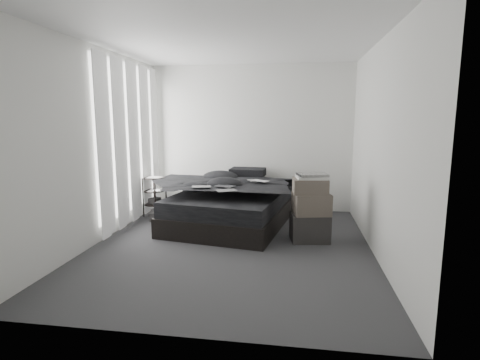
# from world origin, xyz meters

# --- Properties ---
(floor) EXTENTS (3.60, 4.20, 0.01)m
(floor) POSITION_xyz_m (0.00, 0.00, 0.00)
(floor) COLOR #343437
(floor) RESTS_ON ground
(ceiling) EXTENTS (3.60, 4.20, 0.01)m
(ceiling) POSITION_xyz_m (0.00, 0.00, 2.60)
(ceiling) COLOR white
(ceiling) RESTS_ON ground
(wall_back) EXTENTS (3.60, 0.01, 2.60)m
(wall_back) POSITION_xyz_m (0.00, 2.10, 1.30)
(wall_back) COLOR silver
(wall_back) RESTS_ON ground
(wall_front) EXTENTS (3.60, 0.01, 2.60)m
(wall_front) POSITION_xyz_m (0.00, -2.10, 1.30)
(wall_front) COLOR silver
(wall_front) RESTS_ON ground
(wall_left) EXTENTS (0.01, 4.20, 2.60)m
(wall_left) POSITION_xyz_m (-1.80, 0.00, 1.30)
(wall_left) COLOR silver
(wall_left) RESTS_ON ground
(wall_right) EXTENTS (0.01, 4.20, 2.60)m
(wall_right) POSITION_xyz_m (1.80, 0.00, 1.30)
(wall_right) COLOR silver
(wall_right) RESTS_ON ground
(window_left) EXTENTS (0.02, 2.00, 2.30)m
(window_left) POSITION_xyz_m (-1.78, 0.90, 1.35)
(window_left) COLOR white
(window_left) RESTS_ON wall_left
(curtain_left) EXTENTS (0.06, 2.12, 2.48)m
(curtain_left) POSITION_xyz_m (-1.73, 0.90, 1.28)
(curtain_left) COLOR white
(curtain_left) RESTS_ON wall_left
(bed) EXTENTS (1.94, 2.36, 0.29)m
(bed) POSITION_xyz_m (-0.17, 1.02, 0.14)
(bed) COLOR black
(bed) RESTS_ON floor
(mattress) EXTENTS (1.87, 2.29, 0.23)m
(mattress) POSITION_xyz_m (-0.17, 1.02, 0.40)
(mattress) COLOR black
(mattress) RESTS_ON bed
(duvet) EXTENTS (1.85, 2.05, 0.25)m
(duvet) POSITION_xyz_m (-0.18, 0.97, 0.64)
(duvet) COLOR black
(duvet) RESTS_ON mattress
(pillow_lower) EXTENTS (0.70, 0.53, 0.14)m
(pillow_lower) POSITION_xyz_m (-0.08, 1.84, 0.59)
(pillow_lower) COLOR black
(pillow_lower) RESTS_ON mattress
(pillow_upper) EXTENTS (0.62, 0.45, 0.13)m
(pillow_upper) POSITION_xyz_m (-0.01, 1.81, 0.72)
(pillow_upper) COLOR black
(pillow_upper) RESTS_ON pillow_lower
(laptop) EXTENTS (0.40, 0.35, 0.03)m
(laptop) POSITION_xyz_m (0.22, 1.00, 0.77)
(laptop) COLOR silver
(laptop) RESTS_ON duvet
(comic_a) EXTENTS (0.30, 0.23, 0.01)m
(comic_a) POSITION_xyz_m (-0.52, 0.51, 0.76)
(comic_a) COLOR black
(comic_a) RESTS_ON duvet
(comic_b) EXTENTS (0.31, 0.26, 0.01)m
(comic_b) POSITION_xyz_m (-0.19, 0.61, 0.77)
(comic_b) COLOR black
(comic_b) RESTS_ON duvet
(comic_c) EXTENTS (0.32, 0.27, 0.01)m
(comic_c) POSITION_xyz_m (-0.11, 0.28, 0.78)
(comic_c) COLOR black
(comic_c) RESTS_ON duvet
(side_stand) EXTENTS (0.46, 0.46, 0.66)m
(side_stand) POSITION_xyz_m (-1.56, 1.33, 0.33)
(side_stand) COLOR black
(side_stand) RESTS_ON floor
(papers) EXTENTS (0.29, 0.23, 0.01)m
(papers) POSITION_xyz_m (-1.55, 1.32, 0.67)
(papers) COLOR white
(papers) RESTS_ON side_stand
(floor_books) EXTENTS (0.13, 0.19, 0.13)m
(floor_books) POSITION_xyz_m (-1.44, 1.03, 0.07)
(floor_books) COLOR black
(floor_books) RESTS_ON floor
(box_lower) EXTENTS (0.56, 0.47, 0.37)m
(box_lower) POSITION_xyz_m (1.03, 0.39, 0.19)
(box_lower) COLOR black
(box_lower) RESTS_ON floor
(box_mid) EXTENTS (0.54, 0.47, 0.29)m
(box_mid) POSITION_xyz_m (1.04, 0.39, 0.52)
(box_mid) COLOR #534A42
(box_mid) RESTS_ON box_lower
(box_upper) EXTENTS (0.48, 0.40, 0.20)m
(box_upper) POSITION_xyz_m (1.02, 0.39, 0.76)
(box_upper) COLOR #534A42
(box_upper) RESTS_ON box_mid
(art_book_white) EXTENTS (0.43, 0.36, 0.04)m
(art_book_white) POSITION_xyz_m (1.03, 0.39, 0.88)
(art_book_white) COLOR silver
(art_book_white) RESTS_ON box_upper
(art_book_snake) EXTENTS (0.44, 0.38, 0.04)m
(art_book_snake) POSITION_xyz_m (1.04, 0.39, 0.92)
(art_book_snake) COLOR silver
(art_book_snake) RESTS_ON art_book_white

